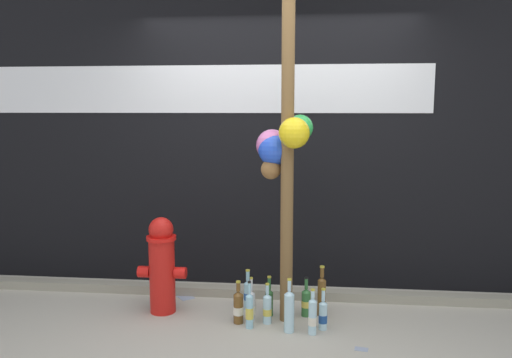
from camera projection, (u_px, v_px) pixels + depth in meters
name	position (u px, v px, depth m)	size (l,w,h in m)	color
ground_plane	(266.00, 348.00, 3.55)	(14.00, 14.00, 0.00)	#ADA899
building_wall	(279.00, 87.00, 4.66)	(10.00, 0.21, 3.73)	black
curb_strip	(275.00, 293.00, 4.50)	(8.00, 0.12, 0.08)	gray
memorial_post	(284.00, 118.00, 3.84)	(0.54, 0.45, 2.96)	brown
fire_hydrant	(162.00, 264.00, 4.14)	(0.40, 0.24, 0.80)	red
bottle_0	(251.00, 306.00, 3.99)	(0.06, 0.06, 0.36)	silver
bottle_1	(238.00, 307.00, 3.95)	(0.08, 0.08, 0.34)	brown
bottle_2	(306.00, 302.00, 4.09)	(0.08, 0.08, 0.33)	#337038
bottle_3	(267.00, 308.00, 3.95)	(0.07, 0.07, 0.33)	#B2DBEA
bottle_4	(289.00, 310.00, 3.79)	(0.08, 0.08, 0.42)	#B2DBEA
bottle_5	(248.00, 294.00, 4.22)	(0.07, 0.07, 0.35)	#93CCE0
bottle_6	(249.00, 310.00, 3.86)	(0.06, 0.06, 0.37)	#93CCE0
bottle_7	(323.00, 314.00, 3.84)	(0.07, 0.07, 0.32)	#B2DBEA
bottle_8	(312.00, 316.00, 3.76)	(0.06, 0.06, 0.35)	#B2DBEA
bottle_9	(269.00, 301.00, 4.09)	(0.06, 0.06, 0.33)	#337038
bottle_10	(322.00, 295.00, 4.09)	(0.07, 0.07, 0.42)	brown
litter_0	(361.00, 349.00, 3.53)	(0.09, 0.06, 0.01)	#8C99B2
litter_1	(289.00, 297.00, 4.50)	(0.08, 0.05, 0.01)	silver
litter_2	(185.00, 297.00, 4.51)	(0.15, 0.12, 0.01)	#8C99B2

